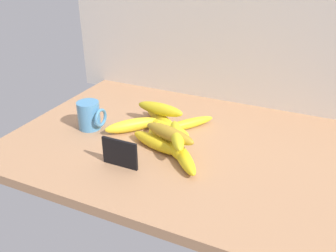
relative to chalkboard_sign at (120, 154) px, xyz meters
The scene contains 15 objects.
counter_top 23.22cm from the chalkboard_sign, 61.24° to the left, with size 110.00×76.00×3.00cm, color #AE7E59.
back_wall 66.10cm from the chalkboard_sign, 79.53° to the left, with size 130.00×2.00×70.00cm, color beige.
chalkboard_sign is the anchor object (origin of this frame).
coffee_mug 26.60cm from the chalkboard_sign, 143.89° to the left, with size 9.01×7.51×9.58cm.
banana_0 18.29cm from the chalkboard_sign, 83.65° to the left, with size 15.93×4.27×4.27cm, color yellow.
banana_1 28.81cm from the chalkboard_sign, 91.96° to the left, with size 19.90×3.61×3.61cm, color yellow.
banana_2 16.87cm from the chalkboard_sign, 49.88° to the left, with size 18.33×4.20×4.20cm, color yellow.
banana_3 23.88cm from the chalkboard_sign, 79.24° to the left, with size 16.49×3.87×3.87cm, color yellow.
banana_4 13.75cm from the chalkboard_sign, 69.85° to the left, with size 18.48×4.14×4.14cm, color yellow.
banana_5 18.31cm from the chalkboard_sign, 27.22° to the left, with size 17.12×3.97×3.97cm, color yellow.
banana_6 30.52cm from the chalkboard_sign, 73.63° to the left, with size 20.74×3.37×3.37cm, color yellow.
banana_7 21.43cm from the chalkboard_sign, 110.85° to the left, with size 18.70×4.29×4.29cm, color yellow.
banana_8 17.69cm from the chalkboard_sign, 47.54° to the left, with size 17.25×3.98×3.98cm, color yellow.
banana_9 16.14cm from the chalkboard_sign, 53.55° to the left, with size 18.00×4.20×4.20cm, color #AF8724.
banana_10 28.57cm from the chalkboard_sign, 92.55° to the left, with size 17.35×4.25×4.25cm, color gold.
Camera 1 is at (37.90, -93.14, 60.84)cm, focal length 38.79 mm.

